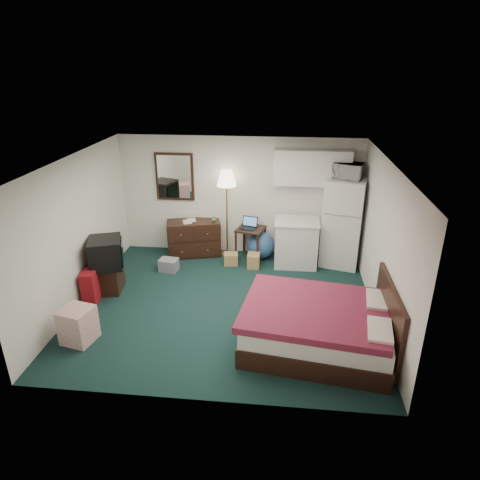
# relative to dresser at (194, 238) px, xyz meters

# --- Properties ---
(floor) EXTENTS (5.00, 4.50, 0.01)m
(floor) POSITION_rel_dresser_xyz_m (0.95, -1.98, -0.38)
(floor) COLOR #122A2C
(floor) RESTS_ON ground
(ceiling) EXTENTS (5.00, 4.50, 0.01)m
(ceiling) POSITION_rel_dresser_xyz_m (0.95, -1.98, 2.12)
(ceiling) COLOR silver
(ceiling) RESTS_ON walls
(walls) EXTENTS (5.01, 4.51, 2.50)m
(walls) POSITION_rel_dresser_xyz_m (0.95, -1.98, 0.87)
(walls) COLOR silver
(walls) RESTS_ON floor
(mirror) EXTENTS (0.80, 0.06, 1.00)m
(mirror) POSITION_rel_dresser_xyz_m (-0.40, 0.24, 1.27)
(mirror) COLOR white
(mirror) RESTS_ON walls
(upper_cabinets) EXTENTS (1.50, 0.35, 0.70)m
(upper_cabinets) POSITION_rel_dresser_xyz_m (2.40, 0.10, 1.57)
(upper_cabinets) COLOR silver
(upper_cabinets) RESTS_ON walls
(headboard) EXTENTS (0.06, 1.56, 1.00)m
(headboard) POSITION_rel_dresser_xyz_m (3.41, -2.97, 0.17)
(headboard) COLOR black
(headboard) RESTS_ON walls
(dresser) EXTENTS (1.20, 0.77, 0.76)m
(dresser) POSITION_rel_dresser_xyz_m (0.00, 0.00, 0.00)
(dresser) COLOR black
(dresser) RESTS_ON floor
(floor_lamp) EXTENTS (0.48, 0.48, 1.85)m
(floor_lamp) POSITION_rel_dresser_xyz_m (0.71, 0.07, 0.55)
(floor_lamp) COLOR gold
(floor_lamp) RESTS_ON floor
(desk) EXTENTS (0.66, 0.66, 0.68)m
(desk) POSITION_rel_dresser_xyz_m (1.22, -0.05, -0.04)
(desk) COLOR black
(desk) RESTS_ON floor
(exercise_ball) EXTENTS (0.73, 0.73, 0.58)m
(exercise_ball) POSITION_rel_dresser_xyz_m (1.43, -0.02, -0.09)
(exercise_ball) COLOR #2B4E82
(exercise_ball) RESTS_ON floor
(kitchen_counter) EXTENTS (0.84, 0.64, 0.92)m
(kitchen_counter) POSITION_rel_dresser_xyz_m (2.16, -0.26, 0.08)
(kitchen_counter) COLOR silver
(kitchen_counter) RESTS_ON floor
(fridge) EXTENTS (0.91, 0.91, 1.80)m
(fridge) POSITION_rel_dresser_xyz_m (3.08, -0.10, 0.52)
(fridge) COLOR silver
(fridge) RESTS_ON floor
(bed) EXTENTS (2.25, 1.87, 0.65)m
(bed) POSITION_rel_dresser_xyz_m (2.43, -2.97, -0.05)
(bed) COLOR maroon
(bed) RESTS_ON floor
(tv_stand) EXTENTS (0.57, 0.61, 0.50)m
(tv_stand) POSITION_rel_dresser_xyz_m (-1.26, -1.69, -0.13)
(tv_stand) COLOR black
(tv_stand) RESTS_ON floor
(suitcase) EXTENTS (0.26, 0.38, 0.59)m
(suitcase) POSITION_rel_dresser_xyz_m (-1.38, -2.12, -0.08)
(suitcase) COLOR maroon
(suitcase) RESTS_ON floor
(retail_box) EXTENTS (0.52, 0.52, 0.54)m
(retail_box) POSITION_rel_dresser_xyz_m (-1.09, -3.21, -0.11)
(retail_box) COLOR white
(retail_box) RESTS_ON floor
(file_bin) EXTENTS (0.38, 0.31, 0.25)m
(file_bin) POSITION_rel_dresser_xyz_m (-0.35, -0.82, -0.25)
(file_bin) COLOR gray
(file_bin) RESTS_ON floor
(cardboard_box_a) EXTENTS (0.31, 0.27, 0.24)m
(cardboard_box_a) POSITION_rel_dresser_xyz_m (0.84, -0.40, -0.26)
(cardboard_box_a) COLOR olive
(cardboard_box_a) RESTS_ON floor
(cardboard_box_b) EXTENTS (0.24, 0.29, 0.29)m
(cardboard_box_b) POSITION_rel_dresser_xyz_m (1.32, -0.48, -0.23)
(cardboard_box_b) COLOR olive
(cardboard_box_b) RESTS_ON floor
(laptop) EXTENTS (0.38, 0.34, 0.22)m
(laptop) POSITION_rel_dresser_xyz_m (1.17, -0.08, 0.41)
(laptop) COLOR black
(laptop) RESTS_ON desk
(crt_tv) EXTENTS (0.74, 0.76, 0.52)m
(crt_tv) POSITION_rel_dresser_xyz_m (-1.22, -1.72, 0.38)
(crt_tv) COLOR black
(crt_tv) RESTS_ON tv_stand
(microwave) EXTENTS (0.61, 0.47, 0.37)m
(microwave) POSITION_rel_dresser_xyz_m (3.07, -0.10, 1.61)
(microwave) COLOR silver
(microwave) RESTS_ON fridge
(book_a) EXTENTS (0.18, 0.07, 0.24)m
(book_a) POSITION_rel_dresser_xyz_m (-0.20, -0.09, 0.50)
(book_a) COLOR olive
(book_a) RESTS_ON dresser
(book_b) EXTENTS (0.18, 0.08, 0.24)m
(book_b) POSITION_rel_dresser_xyz_m (-0.13, 0.00, 0.50)
(book_b) COLOR olive
(book_b) RESTS_ON dresser
(mug) EXTENTS (0.13, 0.11, 0.11)m
(mug) POSITION_rel_dresser_xyz_m (0.43, 0.06, 0.44)
(mug) COLOR #519840
(mug) RESTS_ON dresser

